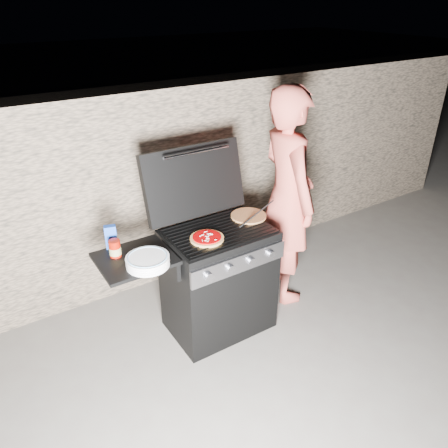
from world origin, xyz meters
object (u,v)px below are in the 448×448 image
pizza_topped (207,238)px  person (287,198)px  gas_grill (191,290)px  sauce_jar (115,248)px

pizza_topped → person: (0.90, 0.19, 0.02)m
gas_grill → pizza_topped: (0.11, -0.07, 0.47)m
sauce_jar → pizza_topped: bearing=-13.7°
sauce_jar → gas_grill: bearing=-8.9°
pizza_topped → sauce_jar: size_ratio=2.03×
pizza_topped → sauce_jar: 0.65m
gas_grill → sauce_jar: bearing=171.1°
pizza_topped → person: bearing=11.7°
sauce_jar → person: 1.53m
gas_grill → person: 1.13m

